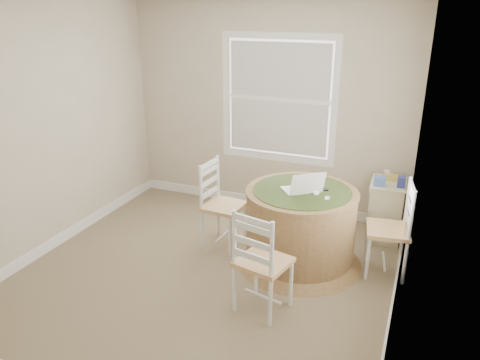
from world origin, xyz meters
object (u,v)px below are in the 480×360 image
at_px(chair_right, 388,229).
at_px(corner_chest, 385,210).
at_px(chair_near, 263,261).
at_px(laptop, 303,188).
at_px(round_table, 300,224).
at_px(chair_left, 224,206).

distance_m(chair_right, corner_chest, 0.80).
bearing_deg(corner_chest, chair_near, -117.86).
relative_size(chair_near, laptop, 2.04).
distance_m(round_table, corner_chest, 1.19).
relative_size(round_table, laptop, 2.79).
xyz_separation_m(round_table, corner_chest, (0.75, 0.92, -0.10)).
bearing_deg(chair_near, chair_right, -119.12).
bearing_deg(chair_right, chair_near, -50.86).
xyz_separation_m(laptop, corner_chest, (0.74, 0.94, -0.50)).
relative_size(round_table, chair_left, 1.37).
bearing_deg(round_table, laptop, -65.39).
relative_size(chair_right, laptop, 2.04).
xyz_separation_m(chair_left, laptop, (0.88, -0.06, 0.36)).
xyz_separation_m(round_table, chair_near, (-0.08, -0.90, 0.04)).
bearing_deg(chair_left, round_table, -88.37).
relative_size(round_table, chair_near, 1.37).
relative_size(chair_left, corner_chest, 1.40).
height_order(chair_near, corner_chest, chair_near).
bearing_deg(chair_near, round_table, -82.30).
relative_size(chair_left, chair_right, 1.00).
bearing_deg(corner_chest, round_table, -132.57).
bearing_deg(chair_left, chair_right, -82.69).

